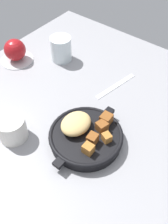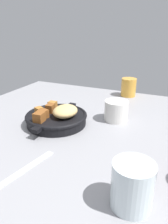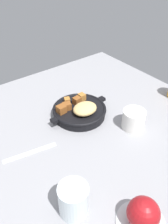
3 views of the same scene
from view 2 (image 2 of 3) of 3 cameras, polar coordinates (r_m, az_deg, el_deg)
ground_plane at (r=68.20cm, az=-4.51°, el=-6.33°), size 102.84×94.85×2.40cm
cast_iron_skillet at (r=72.34cm, az=-7.26°, el=-1.35°), size 25.09×20.83×7.15cm
butter_knife at (r=53.00cm, az=-15.27°, el=-14.69°), size 17.80×4.81×0.36cm
water_glass_tall at (r=41.49cm, az=12.81°, el=-18.63°), size 7.76×7.76×9.12cm
ceramic_mug_white at (r=75.26cm, az=8.64°, el=0.34°), size 8.24×8.24×7.16cm
juice_glass_amber at (r=103.17cm, az=11.87°, el=6.52°), size 6.97×6.97×8.41cm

